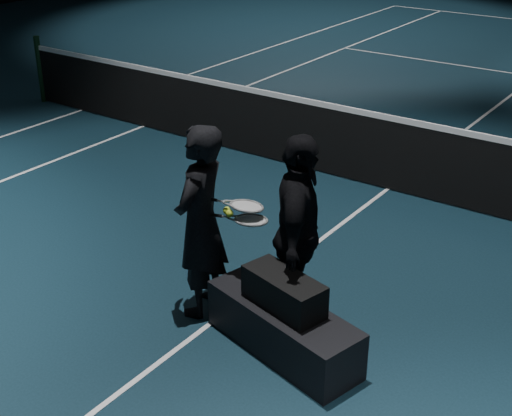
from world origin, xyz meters
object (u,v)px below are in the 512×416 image
Objects in this scene: player_a at (201,222)px; player_bench at (283,329)px; player_b at (298,235)px; racket_lower at (251,220)px; tennis_balls at (229,210)px; racket_bag at (284,292)px; racket_upper at (247,206)px.

player_bench is at bearing 71.99° from player_a.
player_bench is at bearing 169.81° from player_b.
player_b is at bearing -0.00° from racket_lower.
player_b reaches higher than racket_lower.
player_bench is 1.14m from player_a.
player_a is (-0.93, 0.11, 0.66)m from player_bench.
tennis_balls reaches higher than racket_lower.
racket_bag is at bearing -45.87° from racket_lower.
racket_upper is at bearing 168.21° from player_bench.
player_a is (-0.93, 0.11, 0.30)m from racket_bag.
racket_bag is at bearing -16.03° from tennis_balls.
racket_lower is at bearing 167.47° from player_bench.
tennis_balls is (-0.19, -0.06, 0.06)m from racket_lower.
racket_bag reaches higher than player_bench.
racket_lower is at bearing 81.14° from player_b.
player_a is 0.85m from player_b.
racket_bag is at bearing 71.99° from player_a.
player_b is 2.55× the size of racket_upper.
player_b is 0.61m from tennis_balls.
player_bench is 2.07× the size of racket_lower.
player_bench is at bearing -16.03° from tennis_balls.
racket_upper is at bearing 168.21° from racket_bag.
tennis_balls is (0.24, 0.09, 0.15)m from player_a.
racket_upper reaches higher than player_bench.
player_a is 2.55× the size of racket_upper.
racket_bag is at bearing 169.81° from player_b.
racket_bag is 0.50m from player_b.
player_bench is 1.05m from racket_upper.
tennis_balls is at bearing 80.66° from player_b.
player_b reaches higher than racket_bag.
player_b is at bearing 97.59° from player_a.
player_a is at bearing 180.00° from racket_lower.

